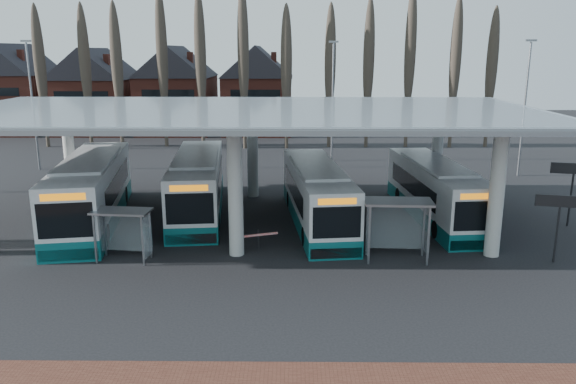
{
  "coord_description": "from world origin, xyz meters",
  "views": [
    {
      "loc": [
        2.69,
        -22.5,
        9.35
      ],
      "look_at": [
        2.38,
        7.0,
        1.92
      ],
      "focal_mm": 35.0,
      "sensor_mm": 36.0,
      "label": 1
    }
  ],
  "objects_px": {
    "shelter_1": "(123,223)",
    "bus_1": "(198,185)",
    "bus_2": "(317,195)",
    "shelter_2": "(397,216)",
    "bus_0": "(92,192)",
    "bus_3": "(435,191)"
  },
  "relations": [
    {
      "from": "shelter_1",
      "to": "bus_1",
      "type": "bearing_deg",
      "value": 81.49
    },
    {
      "from": "bus_2",
      "to": "shelter_2",
      "type": "height_order",
      "value": "bus_2"
    },
    {
      "from": "bus_0",
      "to": "shelter_2",
      "type": "relative_size",
      "value": 4.29
    },
    {
      "from": "bus_1",
      "to": "bus_3",
      "type": "xyz_separation_m",
      "value": [
        13.81,
        -1.08,
        -0.1
      ]
    },
    {
      "from": "bus_2",
      "to": "shelter_2",
      "type": "distance_m",
      "value": 6.67
    },
    {
      "from": "bus_1",
      "to": "shelter_1",
      "type": "relative_size",
      "value": 4.68
    },
    {
      "from": "shelter_1",
      "to": "shelter_2",
      "type": "distance_m",
      "value": 12.47
    },
    {
      "from": "bus_0",
      "to": "bus_2",
      "type": "distance_m",
      "value": 12.59
    },
    {
      "from": "bus_2",
      "to": "bus_1",
      "type": "bearing_deg",
      "value": 156.14
    },
    {
      "from": "bus_2",
      "to": "shelter_2",
      "type": "bearing_deg",
      "value": -65.31
    },
    {
      "from": "bus_2",
      "to": "bus_3",
      "type": "height_order",
      "value": "bus_2"
    },
    {
      "from": "bus_1",
      "to": "shelter_1",
      "type": "xyz_separation_m",
      "value": [
        -2.05,
        -8.09,
        0.12
      ]
    },
    {
      "from": "bus_0",
      "to": "bus_1",
      "type": "distance_m",
      "value": 5.98
    },
    {
      "from": "bus_0",
      "to": "shelter_2",
      "type": "distance_m",
      "value": 17.05
    },
    {
      "from": "bus_3",
      "to": "shelter_2",
      "type": "relative_size",
      "value": 3.79
    },
    {
      "from": "bus_3",
      "to": "bus_1",
      "type": "bearing_deg",
      "value": 170.34
    },
    {
      "from": "bus_1",
      "to": "bus_3",
      "type": "distance_m",
      "value": 13.85
    },
    {
      "from": "bus_0",
      "to": "bus_1",
      "type": "relative_size",
      "value": 1.06
    },
    {
      "from": "bus_3",
      "to": "shelter_2",
      "type": "xyz_separation_m",
      "value": [
        -3.39,
        -6.78,
        0.53
      ]
    },
    {
      "from": "bus_3",
      "to": "shelter_1",
      "type": "relative_size",
      "value": 4.37
    },
    {
      "from": "bus_0",
      "to": "shelter_2",
      "type": "bearing_deg",
      "value": -29.69
    },
    {
      "from": "bus_1",
      "to": "bus_0",
      "type": "bearing_deg",
      "value": -165.71
    }
  ]
}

